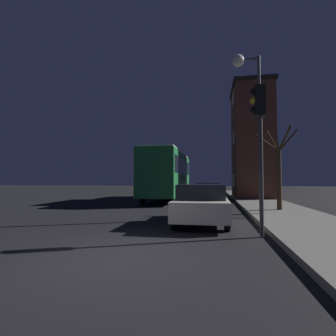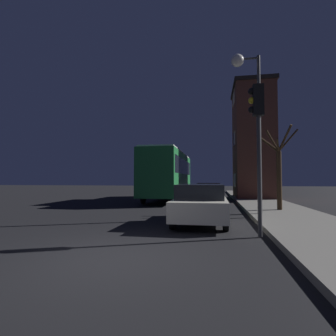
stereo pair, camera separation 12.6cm
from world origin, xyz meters
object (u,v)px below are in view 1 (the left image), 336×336
streetlamp (247,91)px  bus (168,172)px  traffic_light (259,127)px  car_mid_lane (208,191)px  car_near_lane (202,203)px  bare_tree (279,170)px

streetlamp → bus: (-5.03, 8.55, -3.33)m
streetlamp → traffic_light: (-0.23, -4.10, -2.41)m
streetlamp → car_mid_lane: streetlamp is taller
traffic_light → car_near_lane: 3.59m
streetlamp → traffic_light: streetlamp is taller
car_near_lane → bus: bearing=106.1°
traffic_light → bare_tree: bearing=71.8°
bare_tree → bus: size_ratio=0.39×
bare_tree → traffic_light: bearing=-108.2°
bus → bare_tree: bearing=-46.4°
traffic_light → car_mid_lane: (-1.66, 11.92, -2.40)m
streetlamp → bare_tree: (1.63, 1.56, -3.44)m
car_near_lane → car_mid_lane: 9.87m
traffic_light → bare_tree: traffic_light is taller
traffic_light → bare_tree: (1.86, 5.66, -1.02)m
traffic_light → car_near_lane: size_ratio=1.06×
bare_tree → car_near_lane: 5.27m
streetlamp → car_mid_lane: 9.38m
streetlamp → bare_tree: streetlamp is taller
car_mid_lane → bus: bearing=167.0°
streetlamp → bus: bearing=120.5°
bus → car_near_lane: (3.06, -10.59, -1.47)m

